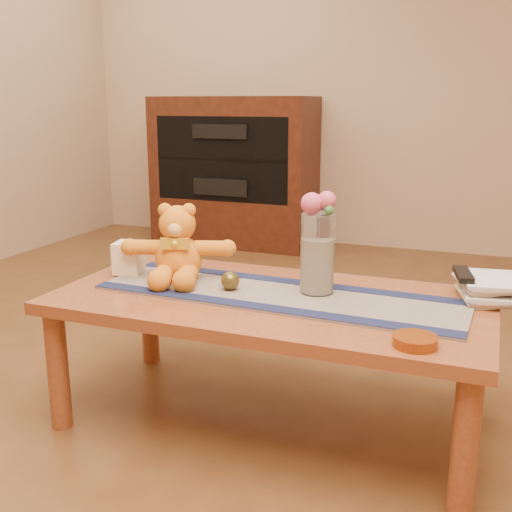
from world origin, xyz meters
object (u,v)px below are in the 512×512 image
at_px(teddy_bear, 178,243).
at_px(pillar_candle, 129,257).
at_px(bronze_ball, 230,281).
at_px(book_bottom, 461,296).
at_px(glass_vase, 317,254).
at_px(amber_dish, 415,341).
at_px(tv_remote, 463,274).

xyz_separation_m(teddy_bear, pillar_candle, (-0.21, 0.00, -0.07)).
relative_size(bronze_ball, book_bottom, 0.28).
distance_m(teddy_bear, glass_vase, 0.50).
bearing_deg(book_bottom, teddy_bear, 174.18).
xyz_separation_m(bronze_ball, book_bottom, (0.72, 0.20, -0.03)).
xyz_separation_m(pillar_candle, amber_dish, (1.06, -0.31, -0.05)).
distance_m(bronze_ball, book_bottom, 0.75).
bearing_deg(book_bottom, glass_vase, -178.81).
xyz_separation_m(glass_vase, amber_dish, (0.36, -0.33, -0.12)).
bearing_deg(teddy_bear, tv_remote, -10.31).
xyz_separation_m(teddy_bear, book_bottom, (0.94, 0.15, -0.12)).
relative_size(book_bottom, amber_dish, 1.90).
bearing_deg(pillar_candle, bronze_ball, -7.69).
relative_size(glass_vase, tv_remote, 1.62).
relative_size(tv_remote, amber_dish, 1.36).
bearing_deg(glass_vase, tv_remote, 14.55).
xyz_separation_m(glass_vase, book_bottom, (0.44, 0.13, -0.13)).
height_order(glass_vase, tv_remote, glass_vase).
distance_m(glass_vase, book_bottom, 0.48).
relative_size(bronze_ball, amber_dish, 0.53).
xyz_separation_m(glass_vase, bronze_ball, (-0.28, -0.08, -0.10)).
height_order(pillar_candle, bronze_ball, pillar_candle).
bearing_deg(tv_remote, amber_dish, -112.78).
distance_m(pillar_candle, bronze_ball, 0.43).
height_order(pillar_candle, tv_remote, pillar_candle).
distance_m(teddy_bear, book_bottom, 0.96).
xyz_separation_m(bronze_ball, amber_dish, (0.63, -0.25, -0.02)).
xyz_separation_m(book_bottom, amber_dish, (-0.09, -0.46, 0.00)).
distance_m(teddy_bear, bronze_ball, 0.25).
bearing_deg(glass_vase, pillar_candle, -178.40).
bearing_deg(tv_remote, pillar_candle, 175.12).
distance_m(tv_remote, amber_dish, 0.46).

